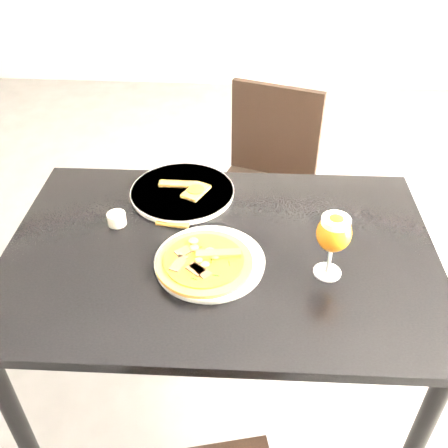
# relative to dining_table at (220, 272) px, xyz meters

# --- Properties ---
(ground) EXTENTS (6.00, 6.00, 0.00)m
(ground) POSITION_rel_dining_table_xyz_m (0.14, -0.00, -0.66)
(ground) COLOR #59585B
(ground) RESTS_ON ground
(dining_table) EXTENTS (1.21, 0.82, 0.75)m
(dining_table) POSITION_rel_dining_table_xyz_m (0.00, 0.00, 0.00)
(dining_table) COLOR black
(dining_table) RESTS_ON ground
(chair_far) EXTENTS (0.51, 0.51, 0.87)m
(chair_far) POSITION_rel_dining_table_xyz_m (0.13, 0.75, -0.18)
(chair_far) COLOR black
(chair_far) RESTS_ON ground
(plate_main) EXTENTS (0.36, 0.36, 0.02)m
(plate_main) POSITION_rel_dining_table_xyz_m (-0.02, -0.07, 0.10)
(plate_main) COLOR white
(plate_main) RESTS_ON dining_table
(pizza) EXTENTS (0.26, 0.26, 0.03)m
(pizza) POSITION_rel_dining_table_xyz_m (-0.04, -0.08, 0.11)
(pizza) COLOR olive
(pizza) RESTS_ON plate_main
(plate_second) EXTENTS (0.42, 0.42, 0.02)m
(plate_second) POSITION_rel_dining_table_xyz_m (-0.14, 0.26, 0.10)
(plate_second) COLOR white
(plate_second) RESTS_ON dining_table
(crust_scraps) EXTENTS (0.17, 0.11, 0.01)m
(crust_scraps) POSITION_rel_dining_table_xyz_m (-0.12, 0.26, 0.11)
(crust_scraps) COLOR olive
(crust_scraps) RESTS_ON plate_second
(loose_crust) EXTENTS (0.10, 0.04, 0.01)m
(loose_crust) POSITION_rel_dining_table_xyz_m (-0.15, 0.10, 0.09)
(loose_crust) COLOR olive
(loose_crust) RESTS_ON dining_table
(sauce_cup) EXTENTS (0.06, 0.06, 0.04)m
(sauce_cup) POSITION_rel_dining_table_xyz_m (-0.31, 0.09, 0.11)
(sauce_cup) COLOR silver
(sauce_cup) RESTS_ON dining_table
(beer_glass) EXTENTS (0.09, 0.09, 0.18)m
(beer_glass) POSITION_rel_dining_table_xyz_m (0.29, -0.08, 0.22)
(beer_glass) COLOR #B3B8BC
(beer_glass) RESTS_ON dining_table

